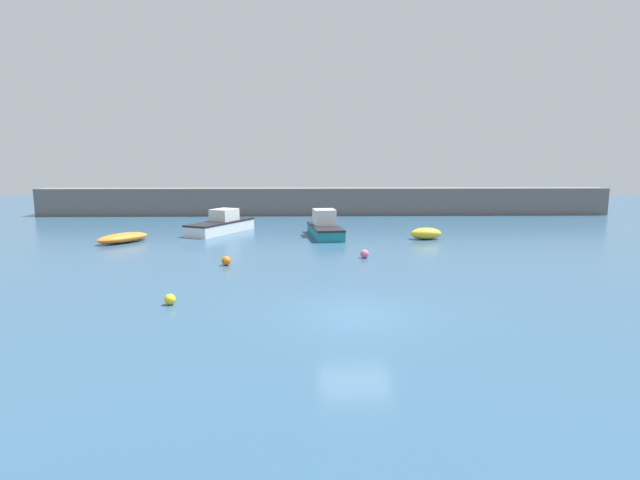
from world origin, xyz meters
The scene contains 9 objects.
ground_plane centered at (0.00, 0.00, -0.10)m, with size 120.00×120.00×0.20m, color #2D5170.
harbor_breakwater centered at (0.00, 32.18, 1.29)m, with size 54.57×2.61×2.57m, color #66605B.
motorboat_with_cabin centered at (-7.93, 19.95, 0.59)m, with size 4.42×6.36×1.69m.
rowboat_white_midwater centered at (-13.48, 15.51, 0.30)m, with size 3.24×3.65×0.61m.
dinghy_near_pier centered at (6.25, 16.39, 0.39)m, with size 2.17×1.24×0.77m.
cabin_cruiser_white centered at (-0.46, 17.85, 0.63)m, with size 2.52×5.61×1.86m.
mooring_buoy_pink centered at (1.42, 10.00, 0.23)m, with size 0.46×0.46×0.46m, color #EA668C.
mooring_buoy_yellow centered at (-6.64, 1.34, 0.20)m, with size 0.40×0.40×0.40m, color yellow.
mooring_buoy_orange centered at (-5.72, 8.25, 0.23)m, with size 0.47×0.47×0.47m, color orange.
Camera 1 is at (-1.60, -16.31, 5.17)m, focal length 28.00 mm.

